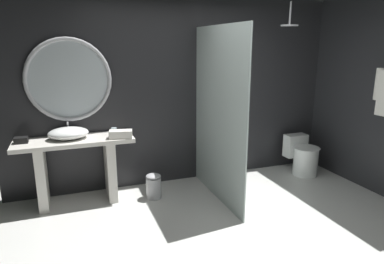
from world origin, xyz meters
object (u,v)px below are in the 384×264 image
object	(u,v)px
tissue_box	(21,140)
round_wall_mirror	(69,80)
tumbler_cup	(114,132)
folded_hand_towel	(121,134)
waste_bin	(154,186)
vessel_sink	(68,133)
rain_shower_head	(290,24)
toilet	(303,156)

from	to	relation	value
tissue_box	round_wall_mirror	bearing A→B (deg)	20.20
tumbler_cup	folded_hand_towel	distance (m)	0.14
waste_bin	folded_hand_towel	distance (m)	0.81
round_wall_mirror	vessel_sink	bearing A→B (deg)	-106.39
vessel_sink	folded_hand_towel	bearing A→B (deg)	-17.05
rain_shower_head	waste_bin	size ratio (longest dim) A/B	0.95
round_wall_mirror	folded_hand_towel	bearing A→B (deg)	-35.92
tissue_box	rain_shower_head	bearing A→B (deg)	-4.34
vessel_sink	round_wall_mirror	xyz separation A→B (m)	(0.06, 0.21, 0.62)
rain_shower_head	tissue_box	bearing A→B (deg)	175.66
round_wall_mirror	tumbler_cup	bearing A→B (deg)	-29.16
vessel_sink	rain_shower_head	size ratio (longest dim) A/B	1.52
rain_shower_head	waste_bin	world-z (taller)	rain_shower_head
round_wall_mirror	toilet	bearing A→B (deg)	-6.52
vessel_sink	tissue_box	xyz separation A→B (m)	(-0.53, -0.01, -0.04)
rain_shower_head	waste_bin	distance (m)	2.80
toilet	folded_hand_towel	size ratio (longest dim) A/B	2.09
tissue_box	folded_hand_towel	size ratio (longest dim) A/B	0.55
rain_shower_head	toilet	distance (m)	2.00
waste_bin	round_wall_mirror	bearing A→B (deg)	153.20
vessel_sink	waste_bin	size ratio (longest dim) A/B	1.45
tissue_box	folded_hand_towel	bearing A→B (deg)	-8.91
round_wall_mirror	toilet	size ratio (longest dim) A/B	1.80
vessel_sink	tissue_box	size ratio (longest dim) A/B	3.16
tumbler_cup	toilet	xyz separation A→B (m)	(2.83, -0.11, -0.61)
vessel_sink	toilet	size ratio (longest dim) A/B	0.83
tumbler_cup	waste_bin	world-z (taller)	tumbler_cup
toilet	round_wall_mirror	bearing A→B (deg)	173.48
vessel_sink	folded_hand_towel	xyz separation A→B (m)	(0.60, -0.19, -0.02)
vessel_sink	toilet	distance (m)	3.43
tumbler_cup	rain_shower_head	distance (m)	2.71
toilet	waste_bin	bearing A→B (deg)	-177.93
toilet	folded_hand_towel	distance (m)	2.83
tissue_box	waste_bin	size ratio (longest dim) A/B	0.46
tumbler_cup	rain_shower_head	bearing A→B (deg)	-5.07
rain_shower_head	toilet	size ratio (longest dim) A/B	0.55
rain_shower_head	toilet	world-z (taller)	rain_shower_head
round_wall_mirror	toilet	distance (m)	3.56
tumbler_cup	waste_bin	xyz separation A→B (m)	(0.44, -0.20, -0.72)
tumbler_cup	round_wall_mirror	world-z (taller)	round_wall_mirror
vessel_sink	tumbler_cup	distance (m)	0.54
tumbler_cup	folded_hand_towel	world-z (taller)	tumbler_cup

